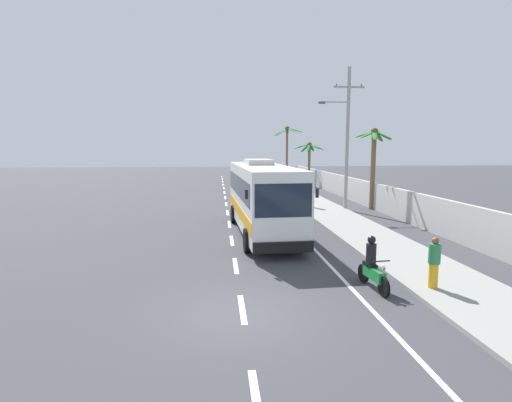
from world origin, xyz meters
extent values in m
plane|color=#3A3A3F|center=(0.00, 0.00, 0.00)|extent=(160.00, 160.00, 0.00)
cube|color=gray|center=(6.80, 10.00, 0.07)|extent=(3.20, 90.00, 0.14)
cube|color=white|center=(0.00, -3.76, 0.00)|extent=(0.16, 2.00, 0.01)
cube|color=white|center=(0.00, 0.30, 0.00)|extent=(0.16, 2.00, 0.01)
cube|color=white|center=(0.00, 4.36, 0.00)|extent=(0.16, 2.00, 0.01)
cube|color=white|center=(0.00, 8.43, 0.00)|extent=(0.16, 2.00, 0.01)
cube|color=white|center=(0.00, 12.49, 0.00)|extent=(0.16, 2.00, 0.01)
cube|color=white|center=(0.00, 16.55, 0.00)|extent=(0.16, 2.00, 0.01)
cube|color=white|center=(0.00, 20.61, 0.00)|extent=(0.16, 2.00, 0.01)
cube|color=white|center=(0.00, 24.67, 0.00)|extent=(0.16, 2.00, 0.01)
cube|color=white|center=(0.00, 28.73, 0.00)|extent=(0.16, 2.00, 0.01)
cube|color=white|center=(0.00, 32.79, 0.00)|extent=(0.16, 2.00, 0.01)
cube|color=white|center=(0.00, 36.85, 0.00)|extent=(0.16, 2.00, 0.01)
cube|color=white|center=(0.00, 40.91, 0.00)|extent=(0.16, 2.00, 0.01)
cube|color=white|center=(0.00, 44.97, 0.00)|extent=(0.16, 2.00, 0.01)
cube|color=white|center=(0.00, 49.03, 0.00)|extent=(0.16, 2.00, 0.01)
cube|color=white|center=(3.56, 15.00, 0.00)|extent=(0.14, 70.00, 0.01)
cube|color=#B2B2AD|center=(10.60, 14.00, 0.94)|extent=(0.24, 60.00, 1.89)
cube|color=white|center=(1.63, 9.90, 1.95)|extent=(2.92, 10.51, 3.12)
cube|color=#192333|center=(1.62, 10.10, 2.50)|extent=(2.92, 9.68, 1.00)
cube|color=#192333|center=(1.87, 4.74, 2.42)|extent=(2.25, 0.20, 1.31)
cube|color=orange|center=(1.63, 9.90, 1.25)|extent=(2.95, 10.30, 0.56)
cube|color=black|center=(1.88, 4.65, 0.59)|extent=(2.40, 0.27, 0.44)
cube|color=#B7B7B7|center=(1.57, 11.20, 3.65)|extent=(1.45, 2.35, 0.28)
cube|color=black|center=(3.26, 5.02, 2.65)|extent=(0.12, 0.09, 0.36)
cube|color=black|center=(0.46, 4.89, 2.65)|extent=(0.12, 0.09, 0.36)
cylinder|color=black|center=(3.00, 6.32, 0.52)|extent=(0.37, 1.05, 1.04)
cylinder|color=black|center=(0.61, 6.21, 0.52)|extent=(0.37, 1.05, 1.04)
cylinder|color=black|center=(2.69, 13.08, 0.52)|extent=(0.37, 1.05, 1.04)
cylinder|color=black|center=(0.29, 12.96, 0.52)|extent=(0.37, 1.05, 1.04)
cylinder|color=black|center=(4.28, 0.79, 0.30)|extent=(0.15, 0.61, 0.60)
cylinder|color=black|center=(4.16, 2.14, 0.30)|extent=(0.17, 0.61, 0.60)
cube|color=#1E7F38|center=(4.22, 1.42, 0.52)|extent=(0.34, 1.12, 0.36)
cube|color=black|center=(4.19, 1.71, 0.72)|extent=(0.29, 0.62, 0.12)
cylinder|color=gray|center=(4.27, 0.91, 0.60)|extent=(0.09, 0.32, 0.67)
cylinder|color=black|center=(4.26, 1.01, 1.04)|extent=(0.56, 0.09, 0.04)
sphere|color=#EAEACC|center=(4.27, 0.89, 0.90)|extent=(0.14, 0.14, 0.14)
cylinder|color=black|center=(4.20, 1.66, 1.07)|extent=(0.32, 0.32, 0.70)
sphere|color=black|center=(4.20, 1.66, 1.55)|extent=(0.26, 0.26, 0.26)
cylinder|color=gold|center=(5.96, 1.04, 0.53)|extent=(0.28, 0.28, 0.77)
cylinder|color=#2D7A47|center=(5.96, 1.04, 1.22)|extent=(0.36, 0.36, 0.61)
sphere|color=brown|center=(5.96, 1.04, 1.62)|extent=(0.22, 0.22, 0.22)
cylinder|color=navy|center=(6.12, 17.58, 0.56)|extent=(0.28, 0.28, 0.84)
cylinder|color=gold|center=(6.12, 17.58, 1.31)|extent=(0.36, 0.36, 0.66)
sphere|color=brown|center=(6.12, 17.58, 1.73)|extent=(0.21, 0.21, 0.21)
cylinder|color=#9E9E99|center=(8.38, 16.92, 4.92)|extent=(0.24, 0.24, 9.85)
cube|color=#9E9E99|center=(8.38, 16.92, 8.52)|extent=(2.18, 0.12, 0.12)
cylinder|color=#4C4742|center=(7.50, 16.92, 8.64)|extent=(0.08, 0.08, 0.16)
cylinder|color=#4C4742|center=(9.25, 16.92, 8.64)|extent=(0.08, 0.08, 0.16)
cylinder|color=#9E9E99|center=(7.44, 16.92, 7.51)|extent=(1.86, 0.09, 0.09)
cube|color=#4C4C51|center=(6.51, 16.92, 7.45)|extent=(0.44, 0.24, 0.14)
cylinder|color=brown|center=(9.98, 35.19, 2.34)|extent=(0.30, 0.30, 4.67)
ellipsoid|color=#28702D|center=(10.86, 35.24, 4.43)|extent=(1.81, 0.46, 0.79)
ellipsoid|color=#28702D|center=(10.41, 35.92, 4.36)|extent=(1.19, 1.69, 0.94)
ellipsoid|color=#28702D|center=(9.65, 35.93, 4.29)|extent=(1.02, 1.68, 1.06)
ellipsoid|color=#28702D|center=(9.10, 35.34, 4.50)|extent=(1.87, 0.67, 0.65)
ellipsoid|color=#28702D|center=(9.69, 34.41, 4.34)|extent=(0.94, 1.74, 0.97)
ellipsoid|color=#28702D|center=(10.33, 34.36, 4.49)|extent=(1.05, 1.83, 0.68)
sphere|color=brown|center=(9.98, 35.19, 4.72)|extent=(0.56, 0.56, 0.56)
cylinder|color=brown|center=(10.41, 17.18, 2.73)|extent=(0.35, 0.35, 5.47)
ellipsoid|color=#337F33|center=(11.05, 17.13, 5.24)|extent=(1.35, 0.47, 0.75)
ellipsoid|color=#337F33|center=(10.88, 17.58, 5.21)|extent=(1.22, 1.11, 0.82)
ellipsoid|color=#337F33|center=(10.21, 17.83, 5.35)|extent=(0.76, 1.44, 0.54)
ellipsoid|color=#337F33|center=(9.81, 17.49, 5.35)|extent=(1.40, 0.96, 0.56)
ellipsoid|color=#337F33|center=(9.79, 16.95, 5.30)|extent=(1.41, 0.81, 0.64)
ellipsoid|color=#337F33|center=(10.22, 16.58, 5.24)|extent=(0.74, 1.37, 0.77)
ellipsoid|color=#337F33|center=(10.86, 16.70, 5.28)|extent=(1.19, 1.24, 0.68)
sphere|color=brown|center=(10.41, 17.18, 5.52)|extent=(0.56, 0.56, 0.56)
cylinder|color=brown|center=(7.80, 37.76, 3.31)|extent=(0.27, 0.27, 6.62)
ellipsoid|color=#3D893D|center=(8.74, 37.61, 6.46)|extent=(1.96, 0.66, 0.63)
ellipsoid|color=#3D893D|center=(7.96, 38.64, 6.31)|extent=(0.68, 1.87, 0.93)
ellipsoid|color=#3D893D|center=(7.05, 38.16, 6.24)|extent=(1.73, 1.15, 1.07)
ellipsoid|color=#3D893D|center=(7.06, 37.36, 6.21)|extent=(1.70, 1.14, 1.12)
ellipsoid|color=#3D893D|center=(8.21, 36.92, 6.42)|extent=(1.15, 1.87, 0.71)
sphere|color=brown|center=(7.80, 37.76, 6.67)|extent=(0.56, 0.56, 0.56)
camera|label=1|loc=(-0.63, -10.15, 4.47)|focal=27.76mm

